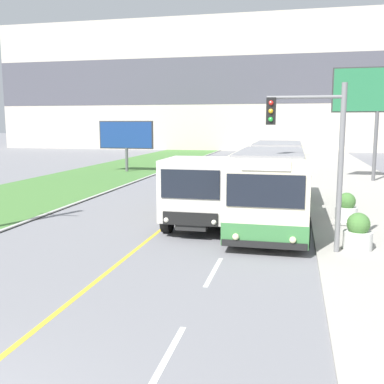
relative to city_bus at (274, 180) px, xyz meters
name	(u,v)px	position (x,y,z in m)	size (l,w,h in m)	color
lane_marking_centre	(12,367)	(-3.58, -13.29, -1.51)	(2.88, 140.00, 0.01)	gold
apartment_block_background	(263,85)	(-3.96, 48.25, 7.84)	(80.00, 8.04, 18.71)	beige
city_bus	(274,180)	(0.00, 0.00, 0.00)	(2.72, 12.63, 2.98)	beige
dump_truck	(202,193)	(-2.53, -2.93, -0.17)	(2.45, 6.71, 2.68)	black
car_distant	(278,169)	(-0.30, 12.96, -0.83)	(1.80, 4.30, 1.45)	silver
traffic_light_mast	(316,146)	(1.42, -5.47, 1.75)	(2.28, 0.32, 5.08)	slate
billboard_large	(379,94)	(6.05, 12.73, 4.32)	(5.85, 0.24, 7.55)	#59595B
billboard_small	(126,136)	(-12.43, 15.00, 1.37)	(4.50, 0.24, 4.09)	#59595B
planter_round_near	(358,233)	(2.77, -5.06, -0.92)	(0.87, 0.87, 1.15)	silver
planter_round_second	(346,208)	(2.88, -0.83, -0.93)	(0.86, 0.86, 1.13)	silver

